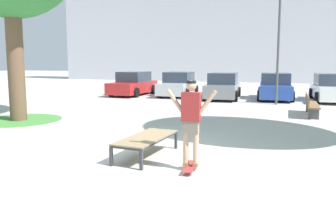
# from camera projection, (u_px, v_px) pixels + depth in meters

# --- Properties ---
(ground_plane) EXTENTS (120.00, 120.00, 0.00)m
(ground_plane) POSITION_uv_depth(u_px,v_px,m) (146.00, 152.00, 8.15)
(ground_plane) COLOR #B7B5AD
(building_facade) EXTENTS (39.60, 4.00, 12.30)m
(building_facade) POSITION_uv_depth(u_px,v_px,m) (233.00, 24.00, 36.68)
(building_facade) COLOR silver
(building_facade) RESTS_ON ground
(skate_box) EXTENTS (0.90, 1.95, 0.46)m
(skate_box) POSITION_uv_depth(u_px,v_px,m) (146.00, 139.00, 7.68)
(skate_box) COLOR #38383D
(skate_box) RESTS_ON ground
(skateboard) EXTENTS (0.26, 0.81, 0.09)m
(skateboard) POSITION_uv_depth(u_px,v_px,m) (191.00, 167.00, 6.73)
(skateboard) COLOR #B23333
(skateboard) RESTS_ON ground
(skater) EXTENTS (1.00, 0.30, 1.69)m
(skater) POSITION_uv_depth(u_px,v_px,m) (191.00, 117.00, 6.60)
(skater) COLOR tan
(skater) RESTS_ON skateboard
(grass_patch_near_left) EXTENTS (3.06, 3.06, 0.01)m
(grass_patch_near_left) POSITION_uv_depth(u_px,v_px,m) (19.00, 120.00, 12.55)
(grass_patch_near_left) COLOR #47893D
(grass_patch_near_left) RESTS_ON ground
(car_red) EXTENTS (2.01, 4.25, 1.50)m
(car_red) POSITION_uv_depth(u_px,v_px,m) (133.00, 84.00, 21.88)
(car_red) COLOR red
(car_red) RESTS_ON ground
(car_silver) EXTENTS (2.05, 4.26, 1.50)m
(car_silver) POSITION_uv_depth(u_px,v_px,m) (179.00, 85.00, 21.39)
(car_silver) COLOR #B7BABF
(car_silver) RESTS_ON ground
(car_grey) EXTENTS (2.13, 4.30, 1.50)m
(car_grey) POSITION_uv_depth(u_px,v_px,m) (223.00, 87.00, 19.81)
(car_grey) COLOR slate
(car_grey) RESTS_ON ground
(car_blue) EXTENTS (2.09, 4.28, 1.50)m
(car_blue) POSITION_uv_depth(u_px,v_px,m) (275.00, 87.00, 19.46)
(car_blue) COLOR #28479E
(car_blue) RESTS_ON ground
(car_white) EXTENTS (2.07, 4.28, 1.50)m
(car_white) POSITION_uv_depth(u_px,v_px,m) (331.00, 89.00, 18.44)
(car_white) COLOR silver
(car_white) RESTS_ON ground
(park_bench) EXTENTS (0.46, 2.40, 0.83)m
(park_bench) POSITION_uv_depth(u_px,v_px,m) (311.00, 104.00, 13.58)
(park_bench) COLOR brown
(park_bench) RESTS_ON ground
(light_post) EXTENTS (0.36, 0.36, 5.83)m
(light_post) POSITION_uv_depth(u_px,v_px,m) (279.00, 27.00, 16.59)
(light_post) COLOR #4C4C51
(light_post) RESTS_ON ground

